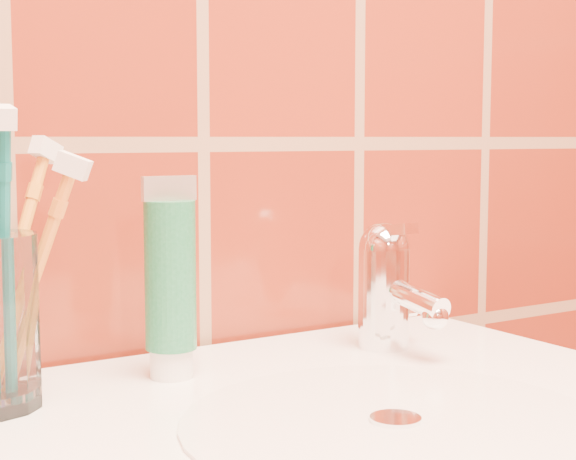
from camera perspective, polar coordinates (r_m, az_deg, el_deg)
toothpaste_tube at (r=0.73m, az=-7.61°, el=-3.49°), size 0.05×0.04×0.17m
faucet at (r=0.83m, az=6.41°, el=-3.33°), size 0.05×0.11×0.12m
toothbrush_0 at (r=0.66m, az=-17.92°, el=-2.06°), size 0.03×0.10×0.23m
toothbrush_2 at (r=0.71m, az=-17.36°, el=-2.43°), size 0.17×0.15×0.21m
toothbrush_4 at (r=0.68m, az=-16.19°, el=-3.27°), size 0.15×0.13×0.20m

